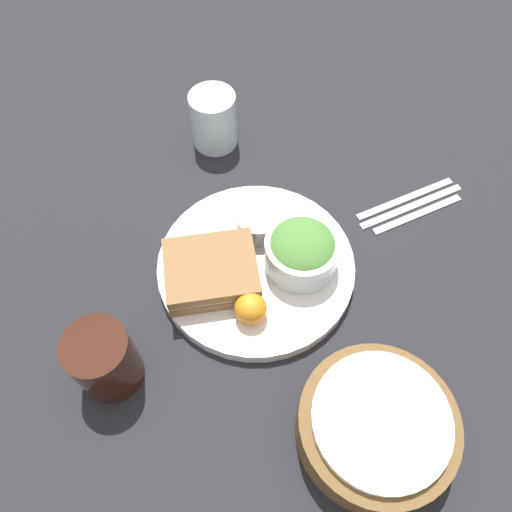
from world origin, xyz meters
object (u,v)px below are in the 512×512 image
object	(u,v)px
drink_glass	(104,360)
plate	(256,267)
dressing_cup	(258,223)
bread_basket	(376,426)
water_glass	(214,120)
knife	(412,206)
salad_bowl	(302,250)
spoon	(418,214)
sandwich	(211,271)
fork	(405,198)

from	to	relation	value
drink_glass	plate	bearing A→B (deg)	-157.55
dressing_cup	drink_glass	xyz separation A→B (m)	(0.26, 0.15, 0.01)
bread_basket	water_glass	xyz separation A→B (m)	(0.06, -0.56, 0.01)
plate	knife	world-z (taller)	plate
drink_glass	knife	distance (m)	0.54
bread_basket	drink_glass	bearing A→B (deg)	-30.33
dressing_cup	knife	xyz separation A→B (m)	(-0.26, 0.02, -0.04)
salad_bowl	spoon	xyz separation A→B (m)	(-0.22, -0.04, -0.05)
dressing_cup	bread_basket	world-z (taller)	bread_basket
salad_bowl	spoon	size ratio (longest dim) A/B	0.65
water_glass	sandwich	bearing A→B (deg)	74.36
salad_bowl	spoon	distance (m)	0.23
salad_bowl	dressing_cup	xyz separation A→B (m)	(0.04, -0.08, -0.02)
sandwich	spoon	xyz separation A→B (m)	(-0.36, -0.03, -0.04)
plate	drink_glass	size ratio (longest dim) A/B	2.83
water_glass	spoon	bearing A→B (deg)	136.54
dressing_cup	drink_glass	distance (m)	0.30
fork	bread_basket	bearing A→B (deg)	-130.50
sandwich	fork	distance (m)	0.36
bread_basket	knife	distance (m)	0.38
plate	dressing_cup	bearing A→B (deg)	-110.63
plate	water_glass	bearing A→B (deg)	-92.26
bread_basket	fork	xyz separation A→B (m)	(-0.21, -0.33, -0.03)
dressing_cup	water_glass	distance (m)	0.22
dressing_cup	knife	world-z (taller)	dressing_cup
spoon	water_glass	xyz separation A→B (m)	(0.28, -0.26, 0.05)
bread_basket	fork	distance (m)	0.39
bread_basket	water_glass	bearing A→B (deg)	-84.12
sandwich	drink_glass	world-z (taller)	drink_glass
salad_bowl	fork	bearing A→B (deg)	-160.95
water_glass	fork	bearing A→B (deg)	140.22
sandwich	bread_basket	world-z (taller)	bread_basket
sandwich	dressing_cup	size ratio (longest dim) A/B	2.17
dressing_cup	fork	distance (m)	0.26
sandwich	drink_glass	distance (m)	0.19
knife	water_glass	size ratio (longest dim) A/B	1.92
fork	water_glass	bearing A→B (deg)	132.52
fork	spoon	size ratio (longest dim) A/B	1.11
plate	knife	bearing A→B (deg)	-172.30
sandwich	dressing_cup	xyz separation A→B (m)	(-0.09, -0.06, -0.00)
plate	dressing_cup	distance (m)	0.07
dressing_cup	sandwich	bearing A→B (deg)	34.77
dressing_cup	salad_bowl	bearing A→B (deg)	118.71
water_glass	bread_basket	bearing A→B (deg)	95.88
salad_bowl	knife	distance (m)	0.23
knife	water_glass	world-z (taller)	water_glass
bread_basket	knife	bearing A→B (deg)	-124.56
sandwich	spoon	bearing A→B (deg)	-175.72
plate	fork	distance (m)	0.29
drink_glass	knife	world-z (taller)	drink_glass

